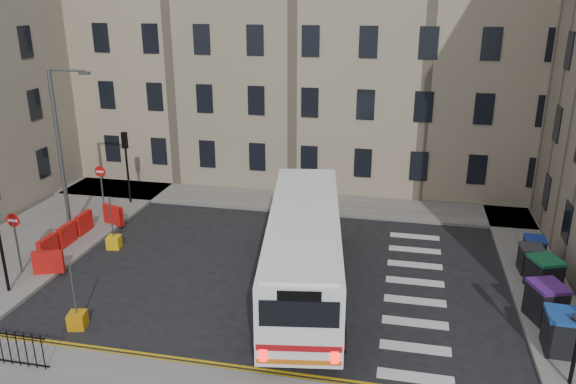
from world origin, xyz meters
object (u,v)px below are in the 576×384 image
at_px(wheelie_bin_a, 562,332).
at_px(bollard_yellow, 114,242).
at_px(bus, 304,246).
at_px(wheelie_bin_d, 531,259).
at_px(wheelie_bin_e, 534,250).
at_px(wheelie_bin_b, 546,302).
at_px(bollard_chevron, 78,320).
at_px(wheelie_bin_c, 544,274).
at_px(streetlamp, 60,150).
at_px(pedestrian, 571,335).

xyz_separation_m(wheelie_bin_a, bollard_yellow, (-18.68, 4.63, -0.55)).
relative_size(bus, wheelie_bin_a, 8.82).
bearing_deg(wheelie_bin_d, wheelie_bin_e, 70.15).
bearing_deg(bollard_yellow, bus, -11.62).
bearing_deg(wheelie_bin_d, wheelie_bin_b, -96.27).
bearing_deg(bollard_chevron, wheelie_bin_d, 24.73).
bearing_deg(wheelie_bin_c, streetlamp, 154.19).
bearing_deg(wheelie_bin_c, wheelie_bin_a, -116.45).
distance_m(wheelie_bin_c, bollard_yellow, 19.01).
height_order(wheelie_bin_e, pedestrian, pedestrian).
distance_m(streetlamp, wheelie_bin_a, 22.69).
relative_size(wheelie_bin_a, wheelie_bin_b, 0.88).
xyz_separation_m(wheelie_bin_b, bollard_chevron, (-16.52, -3.85, -0.56)).
distance_m(bus, wheelie_bin_d, 9.85).
relative_size(wheelie_bin_d, wheelie_bin_e, 1.05).
height_order(bus, wheelie_bin_b, bus).
bearing_deg(wheelie_bin_e, bollard_chevron, -149.75).
distance_m(streetlamp, bollard_yellow, 5.15).
xyz_separation_m(bus, wheelie_bin_c, (9.49, 1.67, -1.06)).
height_order(bus, wheelie_bin_c, bus).
relative_size(wheelie_bin_a, pedestrian, 0.85).
bearing_deg(wheelie_bin_c, bus, 167.83).
xyz_separation_m(wheelie_bin_a, wheelie_bin_c, (0.33, 4.33, -0.02)).
xyz_separation_m(wheelie_bin_e, bollard_chevron, (-17.04, -8.79, -0.41)).
bearing_deg(wheelie_bin_c, wheelie_bin_b, -122.12).
height_order(streetlamp, wheelie_bin_d, streetlamp).
distance_m(wheelie_bin_e, bollard_chevron, 19.18).
bearing_deg(bollard_yellow, pedestrian, -14.80).
height_order(streetlamp, wheelie_bin_e, streetlamp).
bearing_deg(wheelie_bin_a, bus, 165.58).
bearing_deg(bollard_chevron, wheelie_bin_e, 27.29).
relative_size(bus, pedestrian, 7.48).
bearing_deg(pedestrian, wheelie_bin_d, -128.62).
bearing_deg(bus, streetlamp, 157.21).
relative_size(streetlamp, bus, 0.66).
xyz_separation_m(wheelie_bin_b, wheelie_bin_d, (0.20, 3.85, -0.12)).
height_order(wheelie_bin_a, wheelie_bin_b, wheelie_bin_b).
height_order(streetlamp, wheelie_bin_b, streetlamp).
bearing_deg(bollard_yellow, wheelie_bin_b, -8.14).
xyz_separation_m(bus, pedestrian, (9.33, -3.02, -0.92)).
relative_size(wheelie_bin_c, wheelie_bin_d, 1.30).
relative_size(wheelie_bin_a, wheelie_bin_c, 0.91).
bearing_deg(wheelie_bin_b, bus, 154.96).
distance_m(wheelie_bin_b, bollard_chevron, 16.97).
relative_size(wheelie_bin_c, wheelie_bin_e, 1.36).
relative_size(streetlamp, wheelie_bin_e, 7.27).
distance_m(wheelie_bin_e, pedestrian, 7.27).
xyz_separation_m(bus, wheelie_bin_a, (9.16, -2.67, -1.04)).
bearing_deg(bus, wheelie_bin_d, 9.78).
relative_size(wheelie_bin_b, wheelie_bin_d, 1.35).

